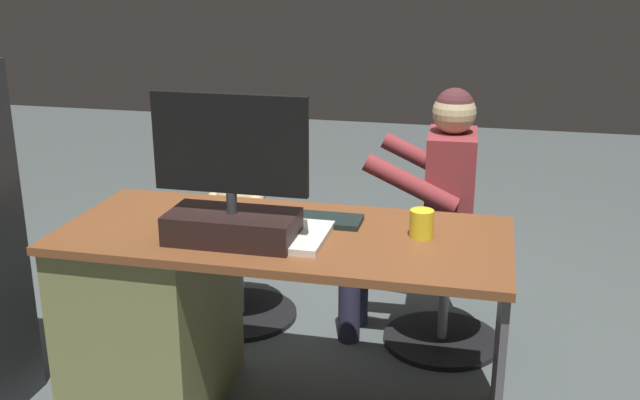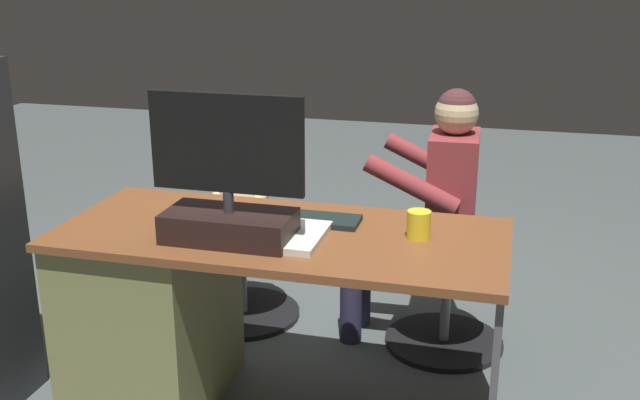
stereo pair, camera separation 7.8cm
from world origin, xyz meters
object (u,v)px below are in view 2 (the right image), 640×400
object	(u,v)px
teddy_bear	(240,189)
tv_remote	(179,228)
visitor_chair	(447,289)
person	(429,199)
monitor	(228,199)
computer_mouse	(220,210)
desk	(178,307)
cup	(419,225)
office_chair_teddy	(242,266)
keyboard	(303,218)

from	to	relation	value
teddy_bear	tv_remote	bearing A→B (deg)	96.55
tv_remote	visitor_chair	world-z (taller)	tv_remote
tv_remote	person	size ratio (longest dim) A/B	0.13
monitor	computer_mouse	world-z (taller)	monitor
desk	teddy_bear	distance (m)	0.80
monitor	teddy_bear	distance (m)	0.98
desk	person	bearing A→B (deg)	-139.68
computer_mouse	cup	bearing A→B (deg)	175.44
cup	office_chair_teddy	world-z (taller)	cup
cup	person	bearing A→B (deg)	-86.37
monitor	cup	bearing A→B (deg)	-163.67
monitor	visitor_chair	xyz separation A→B (m)	(-0.67, -0.84, -0.62)
keyboard	cup	world-z (taller)	cup
desk	teddy_bear	size ratio (longest dim) A/B	4.12
keyboard	office_chair_teddy	size ratio (longest dim) A/B	0.76
office_chair_teddy	person	world-z (taller)	person
cup	visitor_chair	bearing A→B (deg)	-94.80
monitor	keyboard	world-z (taller)	monitor
computer_mouse	visitor_chair	size ratio (longest dim) A/B	0.18
desk	keyboard	world-z (taller)	keyboard
tv_remote	teddy_bear	xyz separation A→B (m)	(0.10, -0.85, -0.12)
visitor_chair	computer_mouse	bearing A→B (deg)	36.71
tv_remote	cup	bearing A→B (deg)	173.02
desk	office_chair_teddy	bearing A→B (deg)	-87.64
visitor_chair	monitor	bearing A→B (deg)	51.36
monitor	tv_remote	bearing A→B (deg)	-10.50
keyboard	visitor_chair	bearing A→B (deg)	-129.42
teddy_bear	visitor_chair	bearing A→B (deg)	177.04
cup	visitor_chair	distance (m)	0.85
teddy_bear	cup	bearing A→B (deg)	142.30
computer_mouse	person	bearing A→B (deg)	-139.51
teddy_bear	monitor	bearing A→B (deg)	108.75
computer_mouse	teddy_bear	size ratio (longest dim) A/B	0.25
teddy_bear	person	distance (m)	0.88
desk	teddy_bear	world-z (taller)	teddy_bear
tv_remote	computer_mouse	bearing A→B (deg)	-126.37
office_chair_teddy	tv_remote	bearing A→B (deg)	96.65
keyboard	monitor	bearing A→B (deg)	53.27
visitor_chair	person	size ratio (longest dim) A/B	0.46
teddy_bear	person	size ratio (longest dim) A/B	0.33
keyboard	tv_remote	world-z (taller)	keyboard
desk	office_chair_teddy	size ratio (longest dim) A/B	2.87
person	monitor	bearing A→B (deg)	55.76
visitor_chair	person	distance (m)	0.42
cup	tv_remote	size ratio (longest dim) A/B	0.65
computer_mouse	office_chair_teddy	bearing A→B (deg)	-75.09
computer_mouse	tv_remote	distance (m)	0.22
keyboard	cup	size ratio (longest dim) A/B	4.32
keyboard	computer_mouse	size ratio (longest dim) A/B	4.38
teddy_bear	visitor_chair	distance (m)	1.04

